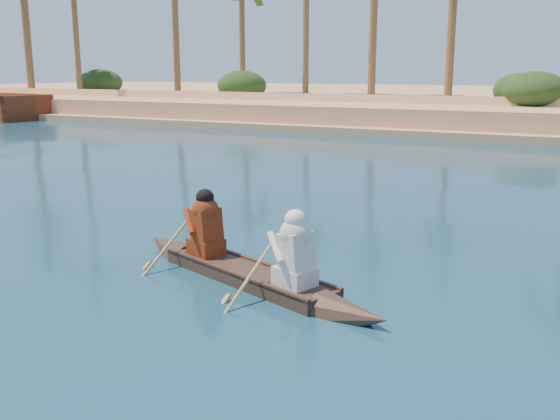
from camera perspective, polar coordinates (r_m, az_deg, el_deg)
The scene contains 1 object.
canoe at distance 9.53m, azimuth -3.02°, elevation -4.85°, with size 5.28×2.48×1.48m.
Camera 1 is at (-3.41, -6.75, 3.15)m, focal length 40.00 mm.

